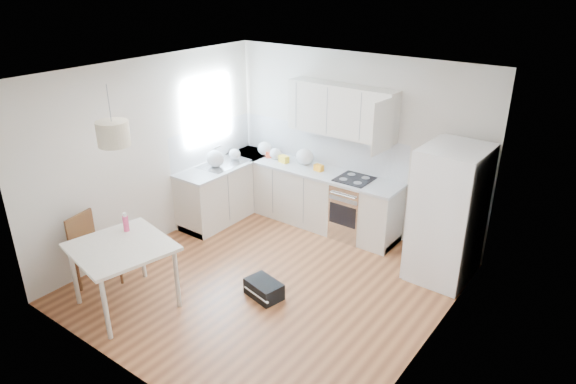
% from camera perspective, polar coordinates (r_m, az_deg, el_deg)
% --- Properties ---
extents(floor, '(4.20, 4.20, 0.00)m').
position_cam_1_polar(floor, '(6.81, -2.14, -10.08)').
color(floor, brown).
rests_on(floor, ground).
extents(ceiling, '(4.20, 4.20, 0.00)m').
position_cam_1_polar(ceiling, '(5.76, -2.56, 12.86)').
color(ceiling, white).
rests_on(ceiling, wall_back).
extents(wall_back, '(4.20, 0.00, 4.20)m').
position_cam_1_polar(wall_back, '(7.80, 7.36, 5.32)').
color(wall_back, beige).
rests_on(wall_back, floor).
extents(wall_left, '(0.00, 4.20, 4.20)m').
position_cam_1_polar(wall_left, '(7.57, -14.90, 4.13)').
color(wall_left, beige).
rests_on(wall_left, floor).
extents(wall_right, '(0.00, 4.20, 4.20)m').
position_cam_1_polar(wall_right, '(5.24, 16.02, -4.97)').
color(wall_right, beige).
rests_on(wall_right, floor).
extents(window_glassblock, '(0.02, 1.00, 1.00)m').
position_cam_1_polar(window_glassblock, '(8.18, -8.90, 9.01)').
color(window_glassblock, '#BFE0F9').
rests_on(window_glassblock, wall_left).
extents(cabinets_back, '(3.00, 0.60, 0.88)m').
position_cam_1_polar(cabinets_back, '(8.18, 2.34, -0.45)').
color(cabinets_back, beige).
rests_on(cabinets_back, floor).
extents(cabinets_left, '(0.60, 1.80, 0.88)m').
position_cam_1_polar(cabinets_left, '(8.44, -6.72, 0.19)').
color(cabinets_left, beige).
rests_on(cabinets_left, floor).
extents(counter_back, '(3.02, 0.64, 0.04)m').
position_cam_1_polar(counter_back, '(8.00, 2.40, 2.56)').
color(counter_back, silver).
rests_on(counter_back, cabinets_back).
extents(counter_left, '(0.64, 1.82, 0.04)m').
position_cam_1_polar(counter_left, '(8.27, -6.87, 3.11)').
color(counter_left, silver).
rests_on(counter_left, cabinets_left).
extents(backsplash_back, '(3.00, 0.01, 0.58)m').
position_cam_1_polar(backsplash_back, '(8.13, 3.60, 5.20)').
color(backsplash_back, white).
rests_on(backsplash_back, wall_back).
extents(backsplash_left, '(0.01, 1.80, 0.58)m').
position_cam_1_polar(backsplash_left, '(8.36, -8.46, 5.51)').
color(backsplash_left, white).
rests_on(backsplash_left, wall_left).
extents(upper_cabinets, '(1.70, 0.32, 0.75)m').
position_cam_1_polar(upper_cabinets, '(7.59, 5.97, 9.01)').
color(upper_cabinets, beige).
rests_on(upper_cabinets, wall_back).
extents(range_oven, '(0.50, 0.61, 0.88)m').
position_cam_1_polar(range_oven, '(7.80, 7.21, -1.87)').
color(range_oven, silver).
rests_on(range_oven, floor).
extents(sink, '(0.50, 0.80, 0.16)m').
position_cam_1_polar(sink, '(8.23, -7.11, 3.11)').
color(sink, silver).
rests_on(sink, counter_left).
extents(refrigerator, '(0.87, 0.91, 1.79)m').
position_cam_1_polar(refrigerator, '(6.86, 17.51, -2.35)').
color(refrigerator, white).
rests_on(refrigerator, floor).
extents(dining_table, '(1.23, 1.23, 0.82)m').
position_cam_1_polar(dining_table, '(6.33, -18.00, -6.41)').
color(dining_table, beige).
rests_on(dining_table, floor).
extents(dining_chair, '(0.49, 0.49, 0.99)m').
position_cam_1_polar(dining_chair, '(6.90, -20.50, -6.40)').
color(dining_chair, '#492816').
rests_on(dining_chair, floor).
extents(drink_bottle, '(0.09, 0.09, 0.24)m').
position_cam_1_polar(drink_bottle, '(6.54, -17.59, -3.21)').
color(drink_bottle, '#DD3D6C').
rests_on(drink_bottle, dining_table).
extents(gym_bag, '(0.52, 0.40, 0.21)m').
position_cam_1_polar(gym_bag, '(6.51, -2.69, -10.70)').
color(gym_bag, black).
rests_on(gym_bag, floor).
extents(pendant_lamp, '(0.41, 0.41, 0.27)m').
position_cam_1_polar(pendant_lamp, '(5.72, -18.85, 6.16)').
color(pendant_lamp, '#B9AB8E').
rests_on(pendant_lamp, ceiling).
extents(grocery_bag_a, '(0.26, 0.22, 0.23)m').
position_cam_1_polar(grocery_bag_a, '(8.51, -2.56, 4.84)').
color(grocery_bag_a, white).
rests_on(grocery_bag_a, counter_back).
extents(grocery_bag_b, '(0.20, 0.17, 0.18)m').
position_cam_1_polar(grocery_bag_b, '(8.34, -1.38, 4.27)').
color(grocery_bag_b, white).
rests_on(grocery_bag_b, counter_back).
extents(grocery_bag_c, '(0.29, 0.25, 0.26)m').
position_cam_1_polar(grocery_bag_c, '(8.09, 1.88, 3.94)').
color(grocery_bag_c, white).
rests_on(grocery_bag_c, counter_back).
extents(grocery_bag_d, '(0.20, 0.17, 0.18)m').
position_cam_1_polar(grocery_bag_d, '(8.37, -5.94, 4.20)').
color(grocery_bag_d, white).
rests_on(grocery_bag_d, counter_back).
extents(grocery_bag_e, '(0.30, 0.25, 0.27)m').
position_cam_1_polar(grocery_bag_e, '(8.08, -8.09, 3.69)').
color(grocery_bag_e, white).
rests_on(grocery_bag_e, counter_left).
extents(snack_orange, '(0.15, 0.10, 0.10)m').
position_cam_1_polar(snack_orange, '(7.87, 3.43, 2.70)').
color(snack_orange, orange).
rests_on(snack_orange, counter_back).
extents(snack_yellow, '(0.18, 0.13, 0.11)m').
position_cam_1_polar(snack_yellow, '(8.20, -0.46, 3.67)').
color(snack_yellow, gold).
rests_on(snack_yellow, counter_back).
extents(snack_red, '(0.17, 0.16, 0.10)m').
position_cam_1_polar(snack_red, '(8.44, -1.98, 4.21)').
color(snack_red, '#BC3317').
rests_on(snack_red, counter_back).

